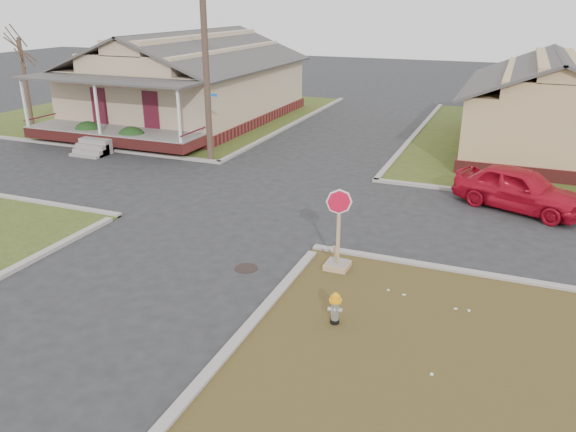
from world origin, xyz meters
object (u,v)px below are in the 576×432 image
at_px(red_sedan, 520,189).
at_px(utility_pole, 205,56).
at_px(fire_hydrant, 335,306).
at_px(stop_sign, 338,252).

bearing_deg(red_sedan, utility_pole, 105.03).
bearing_deg(fire_hydrant, utility_pole, 119.81).
relative_size(utility_pole, fire_hydrant, 11.60).
bearing_deg(stop_sign, fire_hydrant, -72.90).
bearing_deg(red_sedan, stop_sign, 169.34).
relative_size(fire_hydrant, red_sedan, 0.17).
xyz_separation_m(fire_hydrant, stop_sign, (-0.78, 2.69, 0.07)).
distance_m(utility_pole, red_sedan, 13.84).
height_order(utility_pole, red_sedan, utility_pole).
bearing_deg(fire_hydrant, stop_sign, 95.76).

